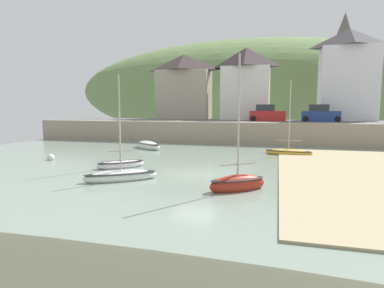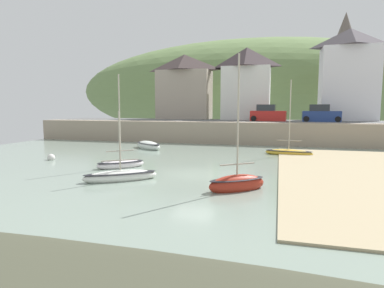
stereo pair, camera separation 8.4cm
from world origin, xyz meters
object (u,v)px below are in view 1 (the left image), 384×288
dinghy_open_wooden (148,146)px  mooring_buoy (51,158)px  church_with_spire (343,65)px  parked_car_by_wall (320,115)px  waterfront_building_right (348,74)px  sailboat_tall_mast (238,183)px  waterfront_building_left (184,86)px  waterfront_building_centre (246,83)px  fishing_boat_green (121,164)px  sailboat_far_left (121,176)px  sailboat_white_hull (288,152)px  parked_car_near_slipway (267,114)px

dinghy_open_wooden → mooring_buoy: (-4.58, -8.25, -0.12)m
church_with_spire → parked_car_by_wall: 11.27m
waterfront_building_right → sailboat_tall_mast: size_ratio=1.64×
parked_car_by_wall → mooring_buoy: size_ratio=7.26×
waterfront_building_left → waterfront_building_centre: (8.60, 0.00, 0.30)m
church_with_spire → mooring_buoy: bearing=-132.8°
church_with_spire → dinghy_open_wooden: size_ratio=3.60×
waterfront_building_centre → fishing_boat_green: (-5.86, -24.43, -6.97)m
waterfront_building_left → sailboat_far_left: bearing=-80.7°
sailboat_white_hull → parked_car_by_wall: (3.68, 10.94, 2.96)m
waterfront_building_centre → fishing_boat_green: 26.07m
parked_car_near_slipway → waterfront_building_left: bearing=163.5°
church_with_spire → sailboat_white_hull: size_ratio=2.19×
waterfront_building_right → sailboat_white_hull: 18.74m
sailboat_tall_mast → fishing_boat_green: (-8.33, 3.90, -0.08)m
waterfront_building_centre → fishing_boat_green: bearing=-103.5°
waterfront_building_centre → parked_car_by_wall: size_ratio=2.29×
church_with_spire → parked_car_by_wall: bearing=-112.8°
sailboat_white_hull → dinghy_open_wooden: size_ratio=1.64×
sailboat_tall_mast → mooring_buoy: (-15.01, 5.33, -0.18)m
waterfront_building_right → fishing_boat_green: size_ratio=1.75×
waterfront_building_right → parked_car_near_slipway: (-9.37, -4.50, -4.86)m
sailboat_far_left → parked_car_by_wall: (12.96, 23.43, 2.95)m
fishing_boat_green → parked_car_by_wall: 24.99m
waterfront_building_right → mooring_buoy: bearing=-137.3°
waterfront_building_right → fishing_boat_green: (-18.28, -24.43, -7.80)m
parked_car_near_slipway → parked_car_by_wall: size_ratio=1.02×
waterfront_building_right → parked_car_near_slipway: 11.48m
waterfront_building_left → waterfront_building_right: waterfront_building_right is taller
sailboat_far_left → mooring_buoy: bearing=114.7°
sailboat_tall_mast → parked_car_by_wall: bearing=37.3°
dinghy_open_wooden → sailboat_far_left: (3.91, -13.18, -0.04)m
church_with_spire → fishing_boat_green: (-18.36, -28.43, -9.41)m
sailboat_white_hull → waterfront_building_right: bearing=72.6°
dinghy_open_wooden → parked_car_near_slipway: bearing=81.9°
parked_car_by_wall → waterfront_building_left: bearing=166.9°
fishing_boat_green → sailboat_far_left: size_ratio=1.58×
sailboat_tall_mast → sailboat_white_hull: sailboat_tall_mast is taller
fishing_boat_green → mooring_buoy: size_ratio=11.15×
waterfront_building_left → fishing_boat_green: bearing=-83.6°
church_with_spire → sailboat_tall_mast: size_ratio=2.08×
waterfront_building_centre → sailboat_white_hull: bearing=-71.3°
church_with_spire → waterfront_building_centre: bearing=-162.3°
waterfront_building_left → church_with_spire: (21.11, 4.00, 2.73)m
sailboat_far_left → parked_car_near_slipway: 24.65m
waterfront_building_right → parked_car_near_slipway: size_ratio=2.64×
waterfront_building_right → church_with_spire: size_ratio=0.79×
waterfront_building_centre → sailboat_white_hull: (5.24, -15.44, -7.00)m
parked_car_near_slipway → parked_car_by_wall: (5.87, 0.00, 0.00)m
dinghy_open_wooden → fishing_boat_green: bearing=-38.9°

